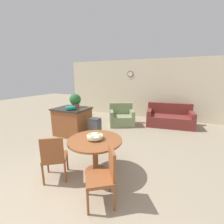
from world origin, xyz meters
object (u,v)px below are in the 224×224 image
object	(u,v)px
dining_table	(95,147)
fruit_bowl	(95,136)
dining_chair_near_right	(104,174)
couch	(169,118)
trash_bin	(95,129)
armchair	(121,118)
teal_bowl	(71,108)
dining_chair_near_left	(54,156)
kitchen_island	(73,121)
potted_plant	(75,100)

from	to	relation	value
dining_table	fruit_bowl	bearing A→B (deg)	-63.92
dining_chair_near_right	couch	bearing A→B (deg)	-43.53
fruit_bowl	couch	bearing A→B (deg)	73.69
fruit_bowl	trash_bin	xyz separation A→B (m)	(-0.88, 1.48, -0.45)
armchair	teal_bowl	bearing A→B (deg)	-146.57
fruit_bowl	dining_table	bearing A→B (deg)	116.08
dining_table	dining_chair_near_left	world-z (taller)	dining_chair_near_left
teal_bowl	trash_bin	distance (m)	1.02
couch	trash_bin	bearing A→B (deg)	-137.77
dining_table	fruit_bowl	distance (m)	0.22
dining_table	teal_bowl	bearing A→B (deg)	141.52
couch	dining_chair_near_right	bearing A→B (deg)	-105.67
kitchen_island	potted_plant	size ratio (longest dim) A/B	2.42
dining_table	teal_bowl	distance (m)	2.16
trash_bin	armchair	distance (m)	1.71
trash_bin	couch	bearing A→B (deg)	49.83
trash_bin	dining_chair_near_left	bearing A→B (deg)	-81.26
dining_table	fruit_bowl	size ratio (longest dim) A/B	3.44
fruit_bowl	dining_chair_near_right	bearing A→B (deg)	-49.02
potted_plant	couch	xyz separation A→B (m)	(2.89, 2.17, -0.85)
dining_chair_near_right	armchair	bearing A→B (deg)	-18.41
dining_chair_near_right	teal_bowl	world-z (taller)	teal_bowl
teal_bowl	armchair	size ratio (longest dim) A/B	0.25
dining_chair_near_left	fruit_bowl	world-z (taller)	dining_chair_near_left
potted_plant	armchair	world-z (taller)	potted_plant
kitchen_island	potted_plant	distance (m)	0.72
dining_table	couch	size ratio (longest dim) A/B	0.58
trash_bin	kitchen_island	bearing A→B (deg)	178.08
dining_chair_near_right	trash_bin	xyz separation A→B (m)	(-1.39, 2.06, -0.16)
dining_table	couch	xyz separation A→B (m)	(1.13, 3.86, -0.27)
potted_plant	dining_chair_near_left	bearing A→B (deg)	-61.77
trash_bin	armchair	bearing A→B (deg)	82.05
dining_chair_near_left	teal_bowl	size ratio (longest dim) A/B	2.92
dining_chair_near_left	couch	world-z (taller)	dining_chair_near_left
dining_chair_near_left	trash_bin	distance (m)	2.01
fruit_bowl	potted_plant	distance (m)	2.47
teal_bowl	potted_plant	distance (m)	0.43
dining_chair_near_right	teal_bowl	distance (m)	2.92
dining_table	potted_plant	world-z (taller)	potted_plant
dining_table	armchair	world-z (taller)	armchair
dining_chair_near_right	kitchen_island	bearing A→B (deg)	12.04
dining_table	couch	distance (m)	4.04
fruit_bowl	armchair	world-z (taller)	armchair
dining_chair_near_right	dining_chair_near_left	bearing A→B (deg)	50.47
dining_chair_near_right	couch	distance (m)	4.49
teal_bowl	armchair	distance (m)	2.22
dining_table	armchair	size ratio (longest dim) A/B	0.88
armchair	trash_bin	bearing A→B (deg)	-125.79
dining_chair_near_left	couch	bearing A→B (deg)	33.13
dining_table	dining_chair_near_left	bearing A→B (deg)	-139.07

